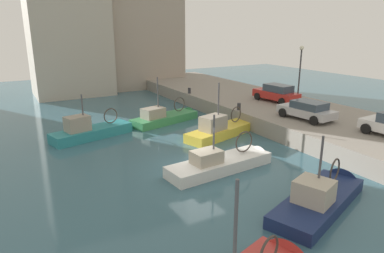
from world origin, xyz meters
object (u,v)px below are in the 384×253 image
object	(u,v)px
mooring_bollard_south	(239,107)
parked_car_silver	(307,110)
fishing_boat_yellow	(224,133)
fishing_boat_navy	(322,201)
fishing_boat_teal	(96,135)
fishing_boat_white	(225,167)
fishing_boat_green	(168,120)
parked_car_red	(277,93)
mooring_bollard_mid	(189,91)
quay_streetlamp	(300,65)

from	to	relation	value
mooring_bollard_south	parked_car_silver	bearing A→B (deg)	-61.78
fishing_boat_yellow	mooring_bollard_south	xyz separation A→B (m)	(2.61, 1.74, 1.31)
fishing_boat_navy	fishing_boat_yellow	xyz separation A→B (m)	(1.94, 10.46, 0.04)
fishing_boat_teal	fishing_boat_white	distance (m)	10.40
fishing_boat_white	fishing_boat_green	xyz separation A→B (m)	(1.49, 10.34, 0.03)
fishing_boat_yellow	parked_car_red	distance (m)	8.01
mooring_bollard_south	mooring_bollard_mid	xyz separation A→B (m)	(0.00, 8.00, 0.00)
fishing_boat_navy	mooring_bollard_mid	xyz separation A→B (m)	(4.55, 20.19, 1.34)
fishing_boat_green	mooring_bollard_south	world-z (taller)	fishing_boat_green
fishing_boat_navy	mooring_bollard_south	bearing A→B (deg)	69.54
quay_streetlamp	mooring_bollard_south	bearing A→B (deg)	173.29
mooring_bollard_south	mooring_bollard_mid	size ratio (longest dim) A/B	1.00
fishing_boat_white	fishing_boat_navy	size ratio (longest dim) A/B	1.00
mooring_bollard_south	fishing_boat_teal	bearing A→B (deg)	167.09
parked_car_silver	quay_streetlamp	bearing A→B (deg)	51.40
fishing_boat_navy	quay_streetlamp	world-z (taller)	quay_streetlamp
fishing_boat_green	fishing_boat_yellow	distance (m)	5.61
fishing_boat_green	quay_streetlamp	size ratio (longest dim) A/B	1.41
fishing_boat_white	quay_streetlamp	size ratio (longest dim) A/B	1.46
fishing_boat_yellow	mooring_bollard_mid	size ratio (longest dim) A/B	12.65
parked_car_silver	mooring_bollard_south	xyz separation A→B (m)	(-2.48, 4.63, -0.40)
fishing_boat_white	parked_car_red	size ratio (longest dim) A/B	1.64
fishing_boat_navy	parked_car_red	xyz separation A→B (m)	(9.28, 13.11, 1.83)
fishing_boat_teal	parked_car_red	xyz separation A→B (m)	(15.46, -1.55, 1.81)
fishing_boat_yellow	quay_streetlamp	xyz separation A→B (m)	(8.26, 1.07, 4.29)
fishing_boat_green	fishing_boat_yellow	xyz separation A→B (m)	(1.90, -5.28, 0.04)
mooring_bollard_mid	fishing_boat_teal	bearing A→B (deg)	-152.70
mooring_bollard_mid	quay_streetlamp	xyz separation A→B (m)	(5.65, -8.67, 2.98)
fishing_boat_green	fishing_boat_yellow	size ratio (longest dim) A/B	0.98
fishing_boat_navy	parked_car_red	bearing A→B (deg)	54.70
fishing_boat_yellow	mooring_bollard_mid	distance (m)	10.17
fishing_boat_navy	mooring_bollard_south	xyz separation A→B (m)	(4.55, 12.19, 1.34)
fishing_boat_navy	parked_car_red	distance (m)	16.17
fishing_boat_yellow	parked_car_red	size ratio (longest dim) A/B	1.62
fishing_boat_green	fishing_boat_teal	bearing A→B (deg)	-170.17
fishing_boat_yellow	quay_streetlamp	bearing A→B (deg)	7.40
fishing_boat_teal	quay_streetlamp	size ratio (longest dim) A/B	1.37
fishing_boat_white	fishing_boat_yellow	size ratio (longest dim) A/B	1.02
fishing_boat_green	mooring_bollard_south	xyz separation A→B (m)	(4.51, -3.54, 1.35)
fishing_boat_navy	mooring_bollard_mid	bearing A→B (deg)	77.30
fishing_boat_green	mooring_bollard_south	distance (m)	5.89
fishing_boat_yellow	parked_car_red	xyz separation A→B (m)	(7.34, 2.65, 1.79)
fishing_boat_green	mooring_bollard_mid	size ratio (longest dim) A/B	12.38
fishing_boat_green	fishing_boat_navy	xyz separation A→B (m)	(-0.04, -15.73, 0.00)
fishing_boat_white	fishing_boat_navy	world-z (taller)	fishing_boat_navy
fishing_boat_teal	parked_car_red	world-z (taller)	fishing_boat_teal
fishing_boat_navy	quay_streetlamp	bearing A→B (deg)	48.50
fishing_boat_white	mooring_bollard_south	xyz separation A→B (m)	(6.01, 6.80, 1.37)
fishing_boat_white	fishing_boat_yellow	xyz separation A→B (m)	(3.40, 5.06, 0.07)
fishing_boat_teal	fishing_boat_yellow	distance (m)	9.14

